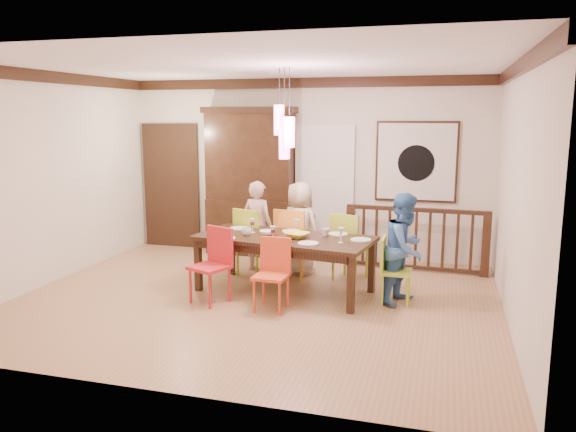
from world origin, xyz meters
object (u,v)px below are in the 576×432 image
(chair_far_left, at_px, (255,236))
(china_hutch, at_px, (250,181))
(dining_table, at_px, (285,242))
(person_end_right, at_px, (405,248))
(person_far_mid, at_px, (300,228))
(person_far_left, at_px, (258,226))
(balustrade, at_px, (416,238))
(chair_end_right, at_px, (396,266))

(chair_far_left, height_order, china_hutch, china_hutch)
(dining_table, xyz_separation_m, person_end_right, (1.55, -0.00, 0.02))
(person_far_mid, bearing_deg, china_hutch, -19.24)
(chair_far_left, distance_m, person_end_right, 2.31)
(person_far_mid, bearing_deg, person_far_left, 24.25)
(china_hutch, xyz_separation_m, balustrade, (2.74, -0.35, -0.73))
(person_end_right, bearing_deg, china_hutch, 77.13)
(china_hutch, bearing_deg, person_far_mid, -41.29)
(chair_end_right, relative_size, china_hutch, 0.34)
(chair_end_right, distance_m, balustrade, 1.59)
(chair_far_left, xyz_separation_m, china_hutch, (-0.48, 1.18, 0.66))
(person_far_left, bearing_deg, balustrade, -148.99)
(china_hutch, height_order, person_far_left, china_hutch)
(china_hutch, height_order, person_end_right, china_hutch)
(chair_end_right, distance_m, person_far_mid, 1.78)
(person_far_left, bearing_deg, dining_table, 142.45)
(person_far_mid, bearing_deg, chair_far_left, 40.51)
(chair_end_right, height_order, china_hutch, china_hutch)
(chair_end_right, relative_size, person_far_left, 0.61)
(person_end_right, bearing_deg, chair_far_left, 94.65)
(person_end_right, bearing_deg, chair_end_right, 144.95)
(person_far_left, relative_size, person_end_right, 0.99)
(chair_far_left, distance_m, person_far_mid, 0.67)
(balustrade, height_order, person_far_mid, person_far_mid)
(dining_table, relative_size, china_hutch, 0.99)
(person_far_left, height_order, person_far_mid, person_far_mid)
(chair_end_right, bearing_deg, chair_far_left, 70.26)
(dining_table, height_order, balustrade, balustrade)
(balustrade, bearing_deg, person_far_left, -160.97)
(chair_far_left, distance_m, balustrade, 2.41)
(chair_end_right, bearing_deg, person_end_right, -57.24)
(china_hutch, bearing_deg, chair_far_left, -67.79)
(china_hutch, bearing_deg, person_far_left, -64.77)
(balustrade, bearing_deg, china_hutch, 175.83)
(dining_table, distance_m, china_hutch, 2.25)
(dining_table, distance_m, chair_far_left, 0.95)
(person_far_left, height_order, person_end_right, person_end_right)
(china_hutch, relative_size, person_far_mid, 1.79)
(balustrade, bearing_deg, person_far_mid, -155.98)
(chair_far_left, relative_size, china_hutch, 0.41)
(dining_table, xyz_separation_m, china_hutch, (-1.14, 1.87, 0.55))
(chair_far_left, xyz_separation_m, person_far_left, (-0.01, 0.18, 0.11))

